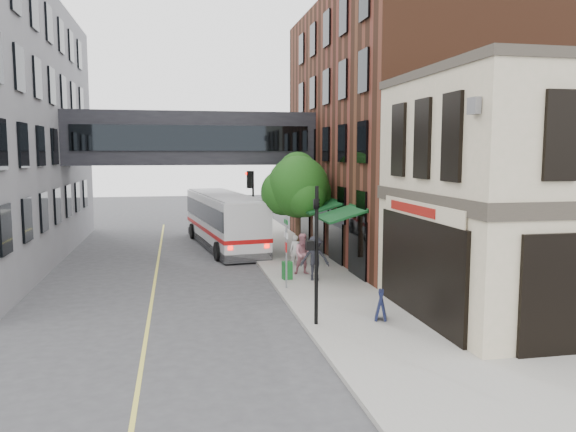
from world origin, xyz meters
name	(u,v)px	position (x,y,z in m)	size (l,w,h in m)	color
ground	(320,350)	(0.00, 0.00, 0.00)	(120.00, 120.00, 0.00)	#38383A
sidewalk_main	(290,257)	(2.00, 14.00, 0.07)	(4.00, 60.00, 0.15)	gray
corner_building	(556,196)	(8.97, 2.00, 4.21)	(10.19, 8.12, 8.45)	#BDB591
brick_building	(424,130)	(9.98, 15.00, 6.99)	(13.76, 18.00, 14.00)	#4E2918
skyway_bridge	(192,139)	(-3.00, 18.00, 6.50)	(14.00, 3.18, 3.00)	black
traffic_signal_near	(316,238)	(0.37, 2.00, 2.98)	(0.44, 0.22, 4.60)	black
traffic_signal_far	(251,194)	(0.26, 17.00, 3.34)	(0.53, 0.28, 4.50)	black
street_sign_pole	(286,245)	(0.39, 7.00, 1.93)	(0.08, 0.75, 3.00)	gray
street_tree	(297,187)	(2.19, 13.22, 3.91)	(3.80, 3.20, 5.60)	#382619
lane_marking	(155,281)	(-5.00, 10.00, 0.01)	(0.12, 40.00, 0.01)	#D8CC4C
bus	(224,218)	(-1.19, 18.60, 1.76)	(4.13, 11.93, 3.14)	silver
pedestrian_a	(296,250)	(1.73, 11.42, 0.90)	(0.55, 0.36, 1.51)	beige
pedestrian_b	(304,254)	(1.68, 9.41, 1.09)	(0.91, 0.71, 1.88)	#C6808D
pedestrian_c	(315,258)	(1.89, 8.14, 1.12)	(1.25, 0.72, 1.94)	black
newspaper_box	(287,270)	(0.74, 8.55, 0.55)	(0.40, 0.35, 0.80)	#155F23
sandwich_board	(381,305)	(2.64, 2.05, 0.65)	(0.36, 0.56, 0.99)	black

